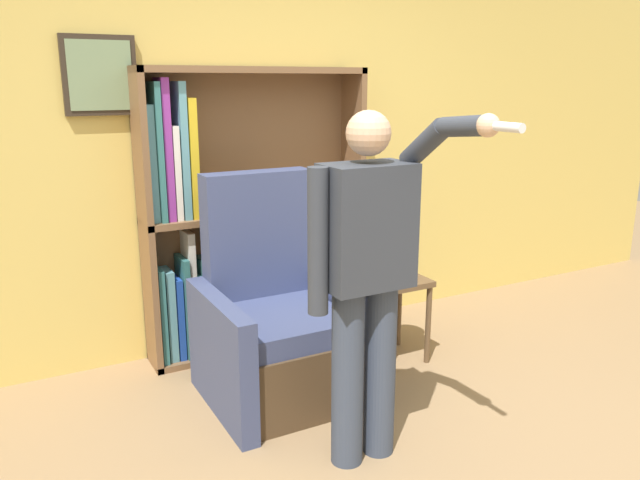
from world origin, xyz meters
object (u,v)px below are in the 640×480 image
(person_standing, at_px, (367,272))
(side_table, at_px, (394,295))
(armchair, at_px, (278,329))
(bookcase, at_px, (228,220))
(table_lamp, at_px, (396,221))

(person_standing, height_order, side_table, person_standing)
(armchair, distance_m, side_table, 0.85)
(armchair, height_order, side_table, armchair)
(side_table, bearing_deg, armchair, -176.52)
(bookcase, xyz_separation_m, side_table, (0.87, -0.63, -0.46))
(armchair, relative_size, person_standing, 0.76)
(bookcase, height_order, table_lamp, bookcase)
(person_standing, relative_size, side_table, 2.99)
(bookcase, height_order, person_standing, bookcase)
(side_table, bearing_deg, table_lamp, -90.00)
(armchair, distance_m, table_lamp, 1.00)
(bookcase, distance_m, side_table, 1.17)
(side_table, xyz_separation_m, table_lamp, (0.00, -0.00, 0.48))
(side_table, distance_m, table_lamp, 0.48)
(armchair, bearing_deg, table_lamp, 3.48)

